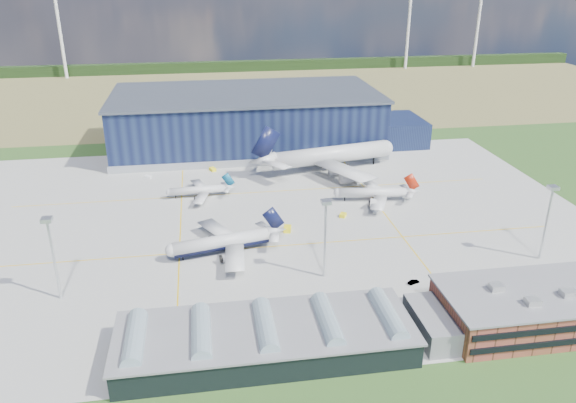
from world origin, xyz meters
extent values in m
plane|color=#2A4A1B|center=(0.00, 0.00, 0.00)|extent=(600.00, 600.00, 0.00)
cube|color=#989893|center=(0.00, 10.00, 0.03)|extent=(220.00, 160.00, 0.06)
cube|color=yellow|center=(0.00, -10.00, 0.07)|extent=(180.00, 0.40, 0.02)
cube|color=yellow|center=(0.00, 35.00, 0.07)|extent=(180.00, 0.40, 0.02)
cube|color=yellow|center=(-30.00, 10.00, 0.07)|extent=(0.40, 120.00, 0.02)
cube|color=yellow|center=(40.00, 10.00, 0.07)|extent=(0.40, 120.00, 0.02)
cube|color=olive|center=(0.00, 220.00, 0.00)|extent=(600.00, 220.00, 0.01)
cube|color=black|center=(0.00, 300.00, 4.00)|extent=(600.00, 8.00, 8.00)
cylinder|color=white|center=(-120.00, 290.00, 35.00)|extent=(2.40, 2.40, 70.00)
cylinder|color=white|center=(150.00, 290.00, 35.00)|extent=(2.40, 2.40, 70.00)
cylinder|color=white|center=(210.00, 290.00, 35.00)|extent=(2.40, 2.40, 70.00)
cube|color=#101737|center=(0.00, 95.00, 12.50)|extent=(120.00, 60.00, 25.00)
cube|color=gray|center=(0.00, 95.00, 1.60)|extent=(121.00, 61.00, 3.20)
cube|color=#454C58|center=(0.00, 95.00, 25.50)|extent=(122.00, 62.00, 1.20)
cube|color=#101737|center=(72.00, 90.00, 6.00)|extent=(24.00, 30.00, 12.00)
cube|color=brown|center=(55.00, -60.00, 4.50)|extent=(45.00, 22.00, 9.00)
cube|color=slate|center=(55.00, -60.00, 9.20)|extent=(46.00, 23.00, 0.50)
cube|color=black|center=(55.00, -71.20, 3.00)|extent=(44.00, 0.40, 1.40)
cube|color=black|center=(55.00, -71.20, 6.50)|extent=(44.00, 0.40, 1.40)
cube|color=black|center=(55.00, -48.80, 3.00)|extent=(44.00, 0.40, 1.40)
cube|color=black|center=(55.00, -48.80, 6.50)|extent=(44.00, 0.40, 1.40)
cube|color=beige|center=(45.00, -58.00, 10.10)|extent=(3.20, 2.60, 1.60)
cube|color=beige|center=(60.00, -63.00, 10.10)|extent=(3.20, 2.60, 1.60)
cube|color=beige|center=(50.00, -65.00, 10.10)|extent=(3.20, 2.60, 1.60)
cube|color=black|center=(-10.00, -60.00, 3.00)|extent=(65.00, 22.00, 6.00)
cube|color=slate|center=(-10.00, -60.00, 6.20)|extent=(66.00, 23.00, 0.50)
cube|color=slate|center=(30.00, -60.00, 3.00)|extent=(10.00, 18.00, 6.00)
cylinder|color=#90A8B2|center=(-38.00, -60.00, 6.40)|extent=(4.40, 18.00, 4.40)
cylinder|color=#90A8B2|center=(-24.00, -60.00, 6.40)|extent=(4.40, 18.00, 4.40)
cylinder|color=#90A8B2|center=(-10.00, -60.00, 6.40)|extent=(4.40, 18.00, 4.40)
cylinder|color=#90A8B2|center=(4.00, -60.00, 6.40)|extent=(4.40, 18.00, 4.40)
cylinder|color=#90A8B2|center=(18.00, -60.00, 6.40)|extent=(4.40, 18.00, 4.40)
cylinder|color=silver|center=(-60.00, -30.00, 11.00)|extent=(0.70, 0.70, 22.00)
cube|color=silver|center=(-60.00, -30.00, 22.50)|extent=(2.60, 2.60, 1.00)
cylinder|color=silver|center=(10.00, -30.00, 11.00)|extent=(0.70, 0.70, 22.00)
cube|color=silver|center=(10.00, -30.00, 22.50)|extent=(2.60, 2.60, 1.00)
cylinder|color=silver|center=(75.00, -30.00, 11.00)|extent=(0.70, 0.70, 22.00)
cube|color=silver|center=(75.00, -30.00, 22.50)|extent=(2.60, 2.60, 1.00)
cube|color=yellow|center=(4.46, 0.04, 0.78)|extent=(3.09, 4.18, 1.57)
cube|color=yellow|center=(25.08, 8.05, 0.62)|extent=(3.09, 3.45, 1.24)
cube|color=white|center=(38.36, 39.63, 0.67)|extent=(2.64, 3.45, 1.35)
cube|color=yellow|center=(-17.51, 62.00, 0.68)|extent=(3.09, 3.66, 1.37)
cube|color=white|center=(-43.75, 57.20, 0.60)|extent=(3.29, 2.88, 1.19)
cube|color=white|center=(61.03, -46.00, 1.19)|extent=(5.01, 2.53, 2.37)
cube|color=white|center=(37.26, 12.93, 1.40)|extent=(3.38, 4.72, 2.81)
imported|color=#99999E|center=(48.27, -48.00, 0.58)|extent=(3.50, 1.70, 1.15)
imported|color=#99999E|center=(33.21, -37.66, 0.55)|extent=(3.55, 2.25, 1.11)
camera|label=1|loc=(-21.32, -162.27, 80.03)|focal=35.00mm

